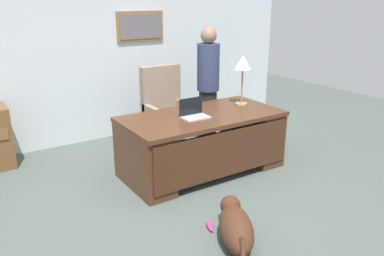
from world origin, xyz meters
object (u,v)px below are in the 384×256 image
object	(u,v)px
laptop	(194,113)
dog_toy_plush	(210,226)
person_standing	(208,86)
dog_lying	(235,226)
desk	(203,141)
desk_lamp	(243,66)
armchair	(166,114)

from	to	relation	value
laptop	dog_toy_plush	distance (m)	1.46
laptop	dog_toy_plush	world-z (taller)	laptop
person_standing	dog_lying	distance (m)	2.65
desk	dog_toy_plush	xyz separation A→B (m)	(-0.69, -1.12, -0.39)
person_standing	dog_toy_plush	world-z (taller)	person_standing
dog_lying	desk_lamp	distance (m)	2.30
armchair	dog_toy_plush	bearing A→B (deg)	-108.86
armchair	dog_lying	xyz separation A→B (m)	(-0.64, -2.37, -0.36)
desk	dog_lying	xyz separation A→B (m)	(-0.62, -1.41, -0.26)
dog_lying	laptop	size ratio (longest dim) A/B	2.44
laptop	dog_toy_plush	size ratio (longest dim) A/B	1.73
desk	laptop	bearing A→B (deg)	-178.66
desk	person_standing	world-z (taller)	person_standing
desk	person_standing	size ratio (longest dim) A/B	1.15
armchair	dog_lying	size ratio (longest dim) A/B	1.53
person_standing	desk_lamp	xyz separation A→B (m)	(0.06, -0.69, 0.38)
laptop	desk	bearing A→B (deg)	1.34
person_standing	desk_lamp	distance (m)	0.79
armchair	desk_lamp	bearing A→B (deg)	-51.38
desk	person_standing	distance (m)	1.13
armchair	desk	bearing A→B (deg)	-90.96
dog_lying	dog_toy_plush	xyz separation A→B (m)	(-0.07, 0.30, -0.13)
person_standing	desk_lamp	size ratio (longest dim) A/B	2.62
desk	dog_lying	distance (m)	1.57
person_standing	laptop	size ratio (longest dim) A/B	5.36
person_standing	dog_toy_plush	bearing A→B (deg)	-124.55
desk	dog_lying	world-z (taller)	desk
desk_lamp	dog_toy_plush	bearing A→B (deg)	-138.21
armchair	dog_lying	world-z (taller)	armchair
dog_toy_plush	person_standing	bearing A→B (deg)	55.45
desk_lamp	laptop	bearing A→B (deg)	-171.80
desk	armchair	size ratio (longest dim) A/B	1.66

